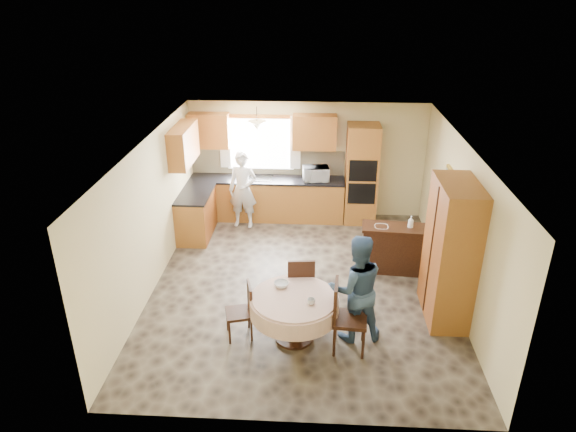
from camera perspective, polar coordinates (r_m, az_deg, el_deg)
The scene contains 36 objects.
floor at distance 8.89m, azimuth 1.54°, elevation -7.69°, with size 5.00×6.00×0.01m, color brown.
ceiling at distance 7.83m, azimuth 1.75°, elevation 7.92°, with size 5.00×6.00×0.01m, color white.
wall_back at distance 11.07m, azimuth 2.12°, elevation 6.24°, with size 5.00×0.02×2.50m, color #D1C185.
wall_front at distance 5.72m, azimuth 0.68°, elevation -13.29°, with size 5.00×0.02×2.50m, color #D1C185.
wall_left at distance 8.71m, azimuth -15.04°, elevation 0.03°, with size 0.02×6.00×2.50m, color #D1C185.
wall_right at distance 8.60m, azimuth 18.53°, elevation -0.77°, with size 0.02×6.00×2.50m, color #D1C185.
window at distance 11.01m, azimuth -3.11°, elevation 8.02°, with size 1.40×0.03×1.10m, color white.
curtain_left at distance 11.05m, azimuth -7.05°, elevation 8.21°, with size 0.22×0.02×1.15m, color white.
curtain_right at distance 10.89m, azimuth 0.82°, elevation 8.14°, with size 0.22×0.02×1.15m, color white.
base_cab_back at distance 11.13m, azimuth -2.36°, elevation 1.87°, with size 3.30×0.60×0.88m, color #B97D31.
counter_back at distance 10.96m, azimuth -2.40°, elevation 4.08°, with size 3.30×0.64×0.04m, color black.
base_cab_left at distance 10.53m, azimuth -10.16°, elevation 0.10°, with size 0.60×1.20×0.88m, color #B97D31.
counter_left at distance 10.35m, azimuth -10.35°, elevation 2.41°, with size 0.64×1.20×0.04m, color black.
backsplash at distance 11.13m, azimuth -2.28°, elevation 5.96°, with size 3.30×0.02×0.55m, color tan.
wall_cab_left at distance 10.95m, azimuth -8.77°, elevation 9.37°, with size 0.85×0.33×0.72m, color #C87032.
wall_cab_right at distance 10.72m, azimuth 2.97°, elevation 9.29°, with size 0.90×0.33×0.72m, color #C87032.
wall_cab_side at distance 10.05m, azimuth -11.54°, elevation 7.75°, with size 0.33×1.20×0.72m, color #C87032.
oven_tower at distance 10.88m, azimuth 8.15°, elevation 4.60°, with size 0.66×0.62×2.12m, color #B97D31.
oven_upper at distance 10.52m, azimuth 8.34°, elevation 4.98°, with size 0.56×0.01×0.45m, color black.
oven_lower at distance 10.70m, azimuth 8.18°, elevation 2.46°, with size 0.56×0.01×0.45m, color black.
pendant at distance 10.41m, azimuth -3.46°, elevation 10.00°, with size 0.36×0.36×0.18m, color beige.
sideboard at distance 9.32m, azimuth 11.58°, elevation -3.71°, with size 1.14×0.47×0.81m, color #3A1F10.
space_heater at distance 9.62m, azimuth 14.96°, elevation -3.97°, with size 0.41×0.29×0.56m, color black.
cupboard at distance 7.99m, azimuth 17.62°, elevation -3.88°, with size 0.57×1.15×2.19m, color #B97D31.
dining_table at distance 7.39m, azimuth 0.71°, elevation -10.01°, with size 1.26×1.26×0.72m.
chair_left at distance 7.53m, azimuth -4.97°, elevation -10.17°, with size 0.45×0.45×0.85m.
chair_back at distance 7.94m, azimuth 1.42°, elevation -7.39°, with size 0.47×0.47×0.99m.
chair_right at distance 7.24m, azimuth 6.23°, elevation -10.69°, with size 0.50×0.50×1.06m.
framed_picture at distance 9.13m, azimuth 17.52°, elevation 3.55°, with size 0.06×0.57×0.47m.
microwave at distance 10.80m, azimuth 3.10°, elevation 4.71°, with size 0.53×0.36×0.29m, color silver.
person_sink at distance 10.67m, azimuth -5.03°, elevation 2.92°, with size 0.59×0.39×1.63m, color silver.
person_dining at distance 7.36m, azimuth 7.57°, elevation -7.99°, with size 0.80×0.62×1.64m, color #344F72.
bowl_sideboard at distance 9.09m, azimuth 10.33°, elevation -1.27°, with size 0.24×0.24×0.06m, color #B2B2B2.
bottle_sideboard at distance 9.12m, azimuth 13.47°, elevation -0.75°, with size 0.10×0.10×0.27m, color silver.
cup_table at distance 7.14m, azimuth 2.60°, elevation -9.46°, with size 0.11×0.11×0.09m, color #B2B2B2.
bowl_table at distance 7.51m, azimuth -0.75°, elevation -7.61°, with size 0.22×0.22×0.07m, color #B2B2B2.
Camera 1 is at (0.19, -7.49, 4.78)m, focal length 32.00 mm.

